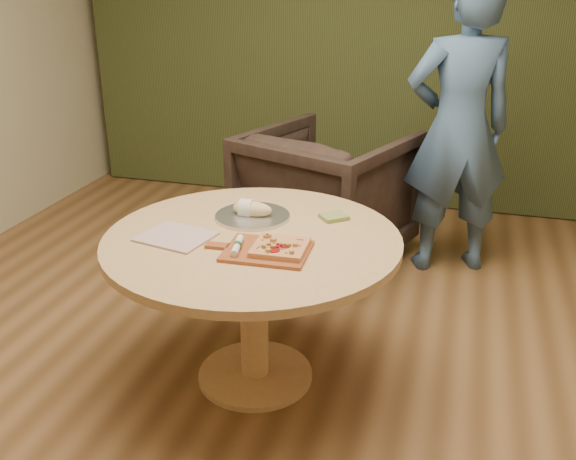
{
  "coord_description": "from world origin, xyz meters",
  "views": [
    {
      "loc": [
        0.76,
        -2.26,
        1.88
      ],
      "look_at": [
        0.06,
        0.25,
        0.78
      ],
      "focal_mm": 40.0,
      "sensor_mm": 36.0,
      "label": 1
    }
  ],
  "objects_px": {
    "pizza_paddle": "(265,251)",
    "armchair": "(327,189)",
    "cutlery_roll": "(237,245)",
    "bread_roll": "(251,209)",
    "pedestal_table": "(253,265)",
    "serving_tray": "(253,216)",
    "flatbread_pizza": "(280,247)",
    "person_standing": "(458,129)"
  },
  "relations": [
    {
      "from": "flatbread_pizza",
      "to": "person_standing",
      "type": "distance_m",
      "value": 1.8
    },
    {
      "from": "pedestal_table",
      "to": "armchair",
      "type": "relative_size",
      "value": 1.36
    },
    {
      "from": "bread_roll",
      "to": "pedestal_table",
      "type": "bearing_deg",
      "value": -69.58
    },
    {
      "from": "pedestal_table",
      "to": "pizza_paddle",
      "type": "relative_size",
      "value": 2.95
    },
    {
      "from": "pizza_paddle",
      "to": "armchair",
      "type": "distance_m",
      "value": 1.64
    },
    {
      "from": "pizza_paddle",
      "to": "serving_tray",
      "type": "relative_size",
      "value": 1.27
    },
    {
      "from": "pizza_paddle",
      "to": "cutlery_roll",
      "type": "distance_m",
      "value": 0.12
    },
    {
      "from": "flatbread_pizza",
      "to": "bread_roll",
      "type": "bearing_deg",
      "value": 125.25
    },
    {
      "from": "person_standing",
      "to": "serving_tray",
      "type": "bearing_deg",
      "value": 35.53
    },
    {
      "from": "cutlery_roll",
      "to": "serving_tray",
      "type": "xyz_separation_m",
      "value": [
        -0.06,
        0.39,
        -0.02
      ]
    },
    {
      "from": "serving_tray",
      "to": "bread_roll",
      "type": "distance_m",
      "value": 0.04
    },
    {
      "from": "pedestal_table",
      "to": "person_standing",
      "type": "xyz_separation_m",
      "value": [
        0.82,
        1.54,
        0.32
      ]
    },
    {
      "from": "serving_tray",
      "to": "person_standing",
      "type": "bearing_deg",
      "value": 56.01
    },
    {
      "from": "serving_tray",
      "to": "pizza_paddle",
      "type": "bearing_deg",
      "value": -64.09
    },
    {
      "from": "pedestal_table",
      "to": "armchair",
      "type": "distance_m",
      "value": 1.47
    },
    {
      "from": "pedestal_table",
      "to": "cutlery_roll",
      "type": "xyz_separation_m",
      "value": [
        -0.01,
        -0.17,
        0.17
      ]
    },
    {
      "from": "cutlery_roll",
      "to": "pizza_paddle",
      "type": "bearing_deg",
      "value": 2.71
    },
    {
      "from": "pedestal_table",
      "to": "serving_tray",
      "type": "relative_size",
      "value": 3.74
    },
    {
      "from": "flatbread_pizza",
      "to": "cutlery_roll",
      "type": "distance_m",
      "value": 0.18
    },
    {
      "from": "flatbread_pizza",
      "to": "person_standing",
      "type": "relative_size",
      "value": 0.12
    },
    {
      "from": "pedestal_table",
      "to": "flatbread_pizza",
      "type": "distance_m",
      "value": 0.27
    },
    {
      "from": "pizza_paddle",
      "to": "armchair",
      "type": "xyz_separation_m",
      "value": [
        -0.08,
        1.61,
        -0.27
      ]
    },
    {
      "from": "cutlery_roll",
      "to": "bread_roll",
      "type": "xyz_separation_m",
      "value": [
        -0.07,
        0.39,
        0.01
      ]
    },
    {
      "from": "pedestal_table",
      "to": "pizza_paddle",
      "type": "xyz_separation_m",
      "value": [
        0.1,
        -0.15,
        0.15
      ]
    },
    {
      "from": "pedestal_table",
      "to": "serving_tray",
      "type": "xyz_separation_m",
      "value": [
        -0.07,
        0.22,
        0.15
      ]
    },
    {
      "from": "person_standing",
      "to": "armchair",
      "type": "bearing_deg",
      "value": -15.32
    },
    {
      "from": "flatbread_pizza",
      "to": "bread_roll",
      "type": "relative_size",
      "value": 1.18
    },
    {
      "from": "pizza_paddle",
      "to": "cutlery_roll",
      "type": "xyz_separation_m",
      "value": [
        -0.11,
        -0.03,
        0.02
      ]
    },
    {
      "from": "cutlery_roll",
      "to": "bread_roll",
      "type": "relative_size",
      "value": 1.03
    },
    {
      "from": "pizza_paddle",
      "to": "person_standing",
      "type": "xyz_separation_m",
      "value": [
        0.72,
        1.69,
        0.17
      ]
    },
    {
      "from": "serving_tray",
      "to": "armchair",
      "type": "xyz_separation_m",
      "value": [
        0.09,
        1.25,
        -0.27
      ]
    },
    {
      "from": "bread_roll",
      "to": "armchair",
      "type": "height_order",
      "value": "armchair"
    },
    {
      "from": "armchair",
      "to": "serving_tray",
      "type": "bearing_deg",
      "value": 106.8
    },
    {
      "from": "pizza_paddle",
      "to": "person_standing",
      "type": "height_order",
      "value": "person_standing"
    },
    {
      "from": "bread_roll",
      "to": "person_standing",
      "type": "xyz_separation_m",
      "value": [
        0.9,
        1.32,
        0.13
      ]
    },
    {
      "from": "serving_tray",
      "to": "armchair",
      "type": "height_order",
      "value": "armchair"
    },
    {
      "from": "cutlery_roll",
      "to": "person_standing",
      "type": "xyz_separation_m",
      "value": [
        0.83,
        1.71,
        0.15
      ]
    },
    {
      "from": "pedestal_table",
      "to": "pizza_paddle",
      "type": "height_order",
      "value": "pizza_paddle"
    },
    {
      "from": "flatbread_pizza",
      "to": "cutlery_roll",
      "type": "relative_size",
      "value": 1.15
    },
    {
      "from": "cutlery_roll",
      "to": "person_standing",
      "type": "relative_size",
      "value": 0.11
    },
    {
      "from": "serving_tray",
      "to": "bread_roll",
      "type": "bearing_deg",
      "value": 180.0
    },
    {
      "from": "cutlery_roll",
      "to": "serving_tray",
      "type": "distance_m",
      "value": 0.4
    }
  ]
}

